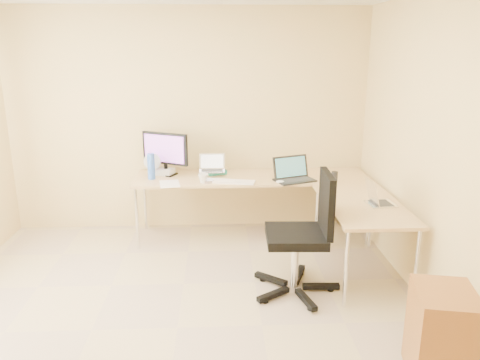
{
  "coord_description": "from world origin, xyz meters",
  "views": [
    {
      "loc": [
        0.34,
        -3.28,
        2.14
      ],
      "look_at": [
        0.55,
        1.1,
        0.9
      ],
      "focal_mm": 35.13,
      "sensor_mm": 36.0,
      "label": 1
    }
  ],
  "objects_px": {
    "keyboard": "(232,182)",
    "laptop_return": "(382,194)",
    "water_bottle": "(151,166)",
    "laptop_center": "(212,163)",
    "desk_main": "(252,207)",
    "desk_return": "(360,239)",
    "monitor": "(165,154)",
    "mug": "(203,178)",
    "office_chair": "(296,240)",
    "cabinet": "(441,336)",
    "laptop_black": "(295,169)",
    "desk_fan": "(153,165)"
  },
  "relations": [
    {
      "from": "keyboard",
      "to": "laptop_return",
      "type": "height_order",
      "value": "laptop_return"
    },
    {
      "from": "water_bottle",
      "to": "laptop_center",
      "type": "bearing_deg",
      "value": 10.7
    },
    {
      "from": "desk_main",
      "to": "desk_return",
      "type": "xyz_separation_m",
      "value": [
        0.98,
        -1.0,
        0.0
      ]
    },
    {
      "from": "monitor",
      "to": "laptop_return",
      "type": "distance_m",
      "value": 2.42
    },
    {
      "from": "keyboard",
      "to": "mug",
      "type": "height_order",
      "value": "mug"
    },
    {
      "from": "desk_return",
      "to": "desk_main",
      "type": "bearing_deg",
      "value": 134.27
    },
    {
      "from": "desk_return",
      "to": "keyboard",
      "type": "height_order",
      "value": "keyboard"
    },
    {
      "from": "desk_main",
      "to": "water_bottle",
      "type": "distance_m",
      "value": 1.24
    },
    {
      "from": "desk_main",
      "to": "laptop_return",
      "type": "distance_m",
      "value": 1.61
    },
    {
      "from": "keyboard",
      "to": "desk_return",
      "type": "bearing_deg",
      "value": -18.72
    },
    {
      "from": "office_chair",
      "to": "laptop_center",
      "type": "bearing_deg",
      "value": 120.75
    },
    {
      "from": "laptop_center",
      "to": "mug",
      "type": "height_order",
      "value": "laptop_center"
    },
    {
      "from": "cabinet",
      "to": "desk_main",
      "type": "bearing_deg",
      "value": 123.35
    },
    {
      "from": "desk_main",
      "to": "desk_return",
      "type": "height_order",
      "value": "same"
    },
    {
      "from": "laptop_black",
      "to": "mug",
      "type": "relative_size",
      "value": 3.86
    },
    {
      "from": "mug",
      "to": "desk_fan",
      "type": "distance_m",
      "value": 0.67
    },
    {
      "from": "laptop_center",
      "to": "keyboard",
      "type": "relative_size",
      "value": 0.6
    },
    {
      "from": "keyboard",
      "to": "desk_fan",
      "type": "height_order",
      "value": "desk_fan"
    },
    {
      "from": "laptop_black",
      "to": "keyboard",
      "type": "xyz_separation_m",
      "value": [
        -0.68,
        -0.03,
        -0.12
      ]
    },
    {
      "from": "desk_fan",
      "to": "laptop_return",
      "type": "relative_size",
      "value": 0.83
    },
    {
      "from": "keyboard",
      "to": "cabinet",
      "type": "xyz_separation_m",
      "value": [
        1.26,
        -2.33,
        -0.38
      ]
    },
    {
      "from": "desk_fan",
      "to": "cabinet",
      "type": "relative_size",
      "value": 0.39
    },
    {
      "from": "laptop_center",
      "to": "desk_fan",
      "type": "distance_m",
      "value": 0.67
    },
    {
      "from": "laptop_center",
      "to": "cabinet",
      "type": "distance_m",
      "value": 3.08
    },
    {
      "from": "desk_main",
      "to": "laptop_center",
      "type": "relative_size",
      "value": 9.07
    },
    {
      "from": "cabinet",
      "to": "desk_return",
      "type": "bearing_deg",
      "value": 103.54
    },
    {
      "from": "laptop_black",
      "to": "water_bottle",
      "type": "height_order",
      "value": "water_bottle"
    },
    {
      "from": "desk_return",
      "to": "laptop_black",
      "type": "height_order",
      "value": "laptop_black"
    },
    {
      "from": "laptop_black",
      "to": "desk_main",
      "type": "bearing_deg",
      "value": 133.53
    },
    {
      "from": "laptop_black",
      "to": "water_bottle",
      "type": "xyz_separation_m",
      "value": [
        -1.58,
        0.16,
        0.01
      ]
    },
    {
      "from": "laptop_center",
      "to": "office_chair",
      "type": "xyz_separation_m",
      "value": [
        0.75,
        -1.38,
        -0.37
      ]
    },
    {
      "from": "desk_main",
      "to": "keyboard",
      "type": "distance_m",
      "value": 0.51
    },
    {
      "from": "cabinet",
      "to": "laptop_center",
      "type": "bearing_deg",
      "value": 130.9
    },
    {
      "from": "laptop_return",
      "to": "cabinet",
      "type": "relative_size",
      "value": 0.47
    },
    {
      "from": "desk_return",
      "to": "keyboard",
      "type": "bearing_deg",
      "value": 148.08
    },
    {
      "from": "keyboard",
      "to": "office_chair",
      "type": "distance_m",
      "value": 1.21
    },
    {
      "from": "monitor",
      "to": "desk_fan",
      "type": "height_order",
      "value": "monitor"
    },
    {
      "from": "monitor",
      "to": "laptop_black",
      "type": "height_order",
      "value": "monitor"
    },
    {
      "from": "desk_main",
      "to": "desk_fan",
      "type": "height_order",
      "value": "desk_fan"
    },
    {
      "from": "keyboard",
      "to": "office_chair",
      "type": "height_order",
      "value": "office_chair"
    },
    {
      "from": "laptop_return",
      "to": "cabinet",
      "type": "distance_m",
      "value": 1.6
    },
    {
      "from": "keyboard",
      "to": "water_bottle",
      "type": "relative_size",
      "value": 1.67
    },
    {
      "from": "monitor",
      "to": "mug",
      "type": "bearing_deg",
      "value": -12.05
    },
    {
      "from": "mug",
      "to": "cabinet",
      "type": "xyz_separation_m",
      "value": [
        1.58,
        -2.33,
        -0.42
      ]
    },
    {
      "from": "laptop_center",
      "to": "laptop_black",
      "type": "relative_size",
      "value": 0.7
    },
    {
      "from": "office_chair",
      "to": "keyboard",
      "type": "bearing_deg",
      "value": 118.53
    },
    {
      "from": "mug",
      "to": "laptop_black",
      "type": "bearing_deg",
      "value": 1.4
    },
    {
      "from": "office_chair",
      "to": "cabinet",
      "type": "bearing_deg",
      "value": -57.31
    },
    {
      "from": "desk_return",
      "to": "laptop_black",
      "type": "distance_m",
      "value": 1.07
    },
    {
      "from": "water_bottle",
      "to": "desk_main",
      "type": "bearing_deg",
      "value": 2.94
    }
  ]
}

